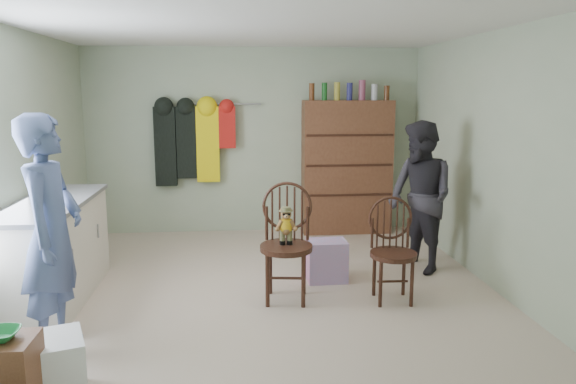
{
  "coord_description": "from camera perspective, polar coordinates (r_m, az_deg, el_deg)",
  "views": [
    {
      "loc": [
        -0.25,
        -5.16,
        1.92
      ],
      "look_at": [
        0.25,
        0.2,
        0.95
      ],
      "focal_mm": 35.0,
      "sensor_mm": 36.0,
      "label": 1
    }
  ],
  "objects": [
    {
      "name": "striped_bag",
      "position": [
        5.8,
        3.95,
        -6.97
      ],
      "size": [
        0.4,
        0.32,
        0.42
      ],
      "primitive_type": "cube",
      "rotation": [
        0.0,
        0.0,
        0.02
      ],
      "color": "pink",
      "rests_on": "ground"
    },
    {
      "name": "ground_plane",
      "position": [
        5.52,
        -2.43,
        -10.17
      ],
      "size": [
        5.0,
        5.0,
        0.0
      ],
      "primitive_type": "plane",
      "color": "beige",
      "rests_on": "ground"
    },
    {
      "name": "chair_far",
      "position": [
        5.29,
        10.54,
        -5.39
      ],
      "size": [
        0.45,
        0.45,
        0.96
      ],
      "rotation": [
        0.0,
        0.0,
        -0.05
      ],
      "color": "#3D2015",
      "rests_on": "ground"
    },
    {
      "name": "person_right",
      "position": [
        6.13,
        13.28,
        -0.5
      ],
      "size": [
        0.83,
        0.94,
        1.62
      ],
      "primitive_type": "imported",
      "rotation": [
        0.0,
        0.0,
        -1.25
      ],
      "color": "#2D2B33",
      "rests_on": "ground"
    },
    {
      "name": "person_left",
      "position": [
        4.48,
        -22.88,
        -3.98
      ],
      "size": [
        0.46,
        0.67,
        1.77
      ],
      "primitive_type": "imported",
      "rotation": [
        0.0,
        0.0,
        1.52
      ],
      "color": "#4D5D8D",
      "rests_on": "ground"
    },
    {
      "name": "stool",
      "position": [
        3.76,
        -26.95,
        -17.0
      ],
      "size": [
        0.38,
        0.32,
        0.54
      ],
      "primitive_type": "cube",
      "color": "brown",
      "rests_on": "ground"
    },
    {
      "name": "chair_front",
      "position": [
        5.19,
        -0.16,
        -4.47
      ],
      "size": [
        0.54,
        0.54,
        1.09
      ],
      "rotation": [
        0.0,
        0.0,
        -0.14
      ],
      "color": "#3D2015",
      "rests_on": "ground"
    },
    {
      "name": "dresser",
      "position": [
        7.68,
        5.98,
        2.61
      ],
      "size": [
        1.2,
        0.39,
        2.06
      ],
      "color": "brown",
      "rests_on": "ground"
    },
    {
      "name": "coat_rack",
      "position": [
        7.6,
        -9.72,
        5.01
      ],
      "size": [
        1.42,
        0.12,
        1.09
      ],
      "color": "#99999E",
      "rests_on": "ground"
    },
    {
      "name": "counter",
      "position": [
        5.63,
        -22.82,
        -5.53
      ],
      "size": [
        0.64,
        1.86,
        0.94
      ],
      "color": "silver",
      "rests_on": "ground"
    },
    {
      "name": "plastic_tub",
      "position": [
        3.97,
        -23.2,
        -16.28
      ],
      "size": [
        0.54,
        0.53,
        0.41
      ],
      "primitive_type": "cube",
      "rotation": [
        0.0,
        0.0,
        0.34
      ],
      "color": "white",
      "rests_on": "ground"
    },
    {
      "name": "room_walls",
      "position": [
        5.71,
        -2.83,
        6.76
      ],
      "size": [
        5.0,
        5.0,
        5.0
      ],
      "color": "#B0BD9E",
      "rests_on": "ground"
    }
  ]
}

